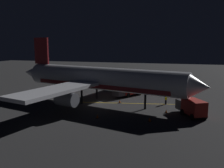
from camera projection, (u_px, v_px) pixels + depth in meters
ground_plane at (101, 103)px, 43.24m from camera, size 180.00×180.00×0.20m
apron_guide_stripe at (124, 103)px, 42.90m from camera, size 4.50×23.53×0.01m
airliner at (98, 79)px, 42.82m from camera, size 34.86×37.32×11.66m
baggage_truck at (192, 107)px, 35.19m from camera, size 5.75×4.52×2.50m
catering_truck at (128, 90)px, 48.45m from camera, size 6.51×5.33×2.30m
ground_crew_worker at (166, 99)px, 41.99m from camera, size 0.40×0.40×1.74m
traffic_cone_near_left at (97, 116)px, 34.30m from camera, size 0.50×0.50×0.55m
traffic_cone_near_right at (166, 111)px, 36.80m from camera, size 0.50×0.50×0.55m
traffic_cone_under_wing at (120, 102)px, 43.05m from camera, size 0.50×0.50×0.55m
traffic_cone_far at (150, 120)px, 32.82m from camera, size 0.50×0.50×0.55m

